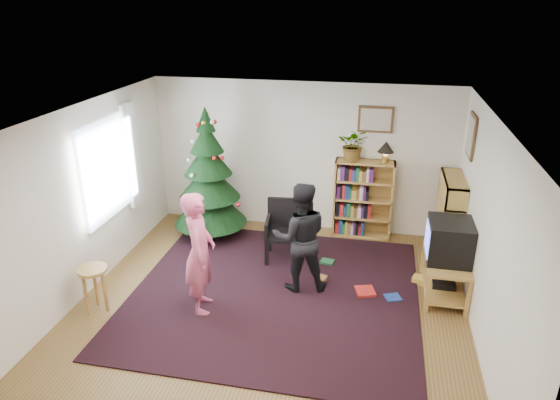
% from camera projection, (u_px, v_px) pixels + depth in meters
% --- Properties ---
extents(floor, '(5.00, 5.00, 0.00)m').
position_uv_depth(floor, '(270.00, 306.00, 6.50)').
color(floor, brown).
rests_on(floor, ground).
extents(ceiling, '(5.00, 5.00, 0.00)m').
position_uv_depth(ceiling, '(269.00, 117.00, 5.55)').
color(ceiling, white).
rests_on(ceiling, wall_back).
extents(wall_back, '(5.00, 0.02, 2.50)m').
position_uv_depth(wall_back, '(303.00, 157.00, 8.29)').
color(wall_back, silver).
rests_on(wall_back, floor).
extents(wall_front, '(5.00, 0.02, 2.50)m').
position_uv_depth(wall_front, '(197.00, 354.00, 3.76)').
color(wall_front, silver).
rests_on(wall_front, floor).
extents(wall_left, '(0.02, 5.00, 2.50)m').
position_uv_depth(wall_left, '(82.00, 203.00, 6.49)').
color(wall_left, silver).
rests_on(wall_left, floor).
extents(wall_right, '(0.02, 5.00, 2.50)m').
position_uv_depth(wall_right, '(488.00, 237.00, 5.56)').
color(wall_right, silver).
rests_on(wall_right, floor).
extents(rug, '(3.80, 3.60, 0.02)m').
position_uv_depth(rug, '(275.00, 293.00, 6.77)').
color(rug, black).
rests_on(rug, floor).
extents(window_pane, '(0.04, 1.20, 1.40)m').
position_uv_depth(window_pane, '(106.00, 170.00, 6.93)').
color(window_pane, silver).
rests_on(window_pane, wall_left).
extents(curtain, '(0.06, 0.35, 1.60)m').
position_uv_depth(curtain, '(132.00, 155.00, 7.56)').
color(curtain, silver).
rests_on(curtain, wall_left).
extents(picture_back, '(0.55, 0.03, 0.42)m').
position_uv_depth(picture_back, '(376.00, 119.00, 7.79)').
color(picture_back, '#4C3319').
rests_on(picture_back, wall_back).
extents(picture_right, '(0.03, 0.50, 0.60)m').
position_uv_depth(picture_right, '(472.00, 136.00, 6.88)').
color(picture_right, '#4C3319').
rests_on(picture_right, wall_right).
extents(christmas_tree, '(1.20, 1.20, 2.18)m').
position_uv_depth(christmas_tree, '(209.00, 184.00, 8.10)').
color(christmas_tree, '#3F2816').
rests_on(christmas_tree, rug).
extents(bookshelf_back, '(0.95, 0.30, 1.30)m').
position_uv_depth(bookshelf_back, '(363.00, 198.00, 8.18)').
color(bookshelf_back, '#B79041').
rests_on(bookshelf_back, floor).
extents(bookshelf_right, '(0.30, 0.95, 1.30)m').
position_uv_depth(bookshelf_right, '(449.00, 218.00, 7.46)').
color(bookshelf_right, '#B79041').
rests_on(bookshelf_right, floor).
extents(tv_stand, '(0.55, 0.98, 0.55)m').
position_uv_depth(tv_stand, '(445.00, 273.00, 6.63)').
color(tv_stand, '#B79041').
rests_on(tv_stand, floor).
extents(crt_tv, '(0.56, 0.60, 0.53)m').
position_uv_depth(crt_tv, '(449.00, 241.00, 6.44)').
color(crt_tv, black).
rests_on(crt_tv, tv_stand).
extents(armchair, '(0.56, 0.56, 0.92)m').
position_uv_depth(armchair, '(284.00, 227.00, 7.55)').
color(armchair, black).
rests_on(armchair, rug).
extents(stool, '(0.37, 0.37, 0.61)m').
position_uv_depth(stool, '(93.00, 278.00, 6.24)').
color(stool, '#B79041').
rests_on(stool, floor).
extents(person_standing, '(0.52, 0.66, 1.60)m').
position_uv_depth(person_standing, '(200.00, 253.00, 6.16)').
color(person_standing, '#C95072').
rests_on(person_standing, rug).
extents(person_by_chair, '(0.87, 0.75, 1.54)m').
position_uv_depth(person_by_chair, '(300.00, 237.00, 6.62)').
color(person_by_chair, black).
rests_on(person_by_chair, rug).
extents(potted_plant, '(0.50, 0.44, 0.53)m').
position_uv_depth(potted_plant, '(354.00, 145.00, 7.87)').
color(potted_plant, gray).
rests_on(potted_plant, bookshelf_back).
extents(table_lamp, '(0.26, 0.26, 0.34)m').
position_uv_depth(table_lamp, '(386.00, 148.00, 7.79)').
color(table_lamp, '#A57F33').
rests_on(table_lamp, bookshelf_back).
extents(floor_clutter, '(1.55, 0.96, 0.08)m').
position_uv_depth(floor_clutter, '(365.00, 281.00, 6.98)').
color(floor_clutter, '#A51E19').
rests_on(floor_clutter, rug).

